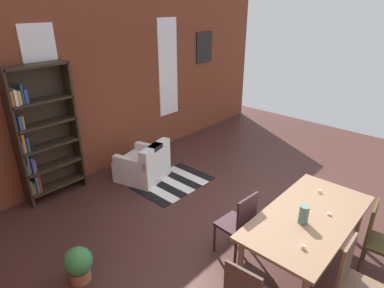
# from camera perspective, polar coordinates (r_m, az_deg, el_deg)

# --- Properties ---
(ground_plane) EXTENTS (10.20, 10.20, 0.00)m
(ground_plane) POSITION_cam_1_polar(r_m,az_deg,el_deg) (5.04, 15.00, -15.57)
(ground_plane) COLOR #42241F
(back_wall_brick) EXTENTS (8.85, 0.12, 3.24)m
(back_wall_brick) POSITION_cam_1_polar(r_m,az_deg,el_deg) (6.61, -13.37, 9.90)
(back_wall_brick) COLOR brown
(back_wall_brick) RESTS_ON ground
(window_pane_0) EXTENTS (0.55, 0.02, 2.11)m
(window_pane_0) POSITION_cam_1_polar(r_m,az_deg,el_deg) (5.87, -24.17, 8.42)
(window_pane_0) COLOR white
(window_pane_1) EXTENTS (0.55, 0.02, 2.11)m
(window_pane_1) POSITION_cam_1_polar(r_m,az_deg,el_deg) (7.37, -4.24, 13.13)
(window_pane_1) COLOR white
(dining_table) EXTENTS (1.96, 0.96, 0.73)m
(dining_table) POSITION_cam_1_polar(r_m,az_deg,el_deg) (4.34, 19.75, -12.54)
(dining_table) COLOR brown
(dining_table) RESTS_ON ground
(vase_on_table) EXTENTS (0.12, 0.12, 0.23)m
(vase_on_table) POSITION_cam_1_polar(r_m,az_deg,el_deg) (4.09, 19.04, -11.62)
(vase_on_table) COLOR #4C7266
(vase_on_table) RESTS_ON dining_table
(tealight_candle_0) EXTENTS (0.04, 0.04, 0.05)m
(tealight_candle_0) POSITION_cam_1_polar(r_m,az_deg,el_deg) (4.80, 21.46, -7.70)
(tealight_candle_0) COLOR silver
(tealight_candle_0) RESTS_ON dining_table
(tealight_candle_1) EXTENTS (0.04, 0.04, 0.05)m
(tealight_candle_1) POSITION_cam_1_polar(r_m,az_deg,el_deg) (3.77, 18.93, -16.72)
(tealight_candle_1) COLOR silver
(tealight_candle_1) RESTS_ON dining_table
(tealight_candle_2) EXTENTS (0.04, 0.04, 0.03)m
(tealight_candle_2) POSITION_cam_1_polar(r_m,az_deg,el_deg) (4.38, 22.92, -11.25)
(tealight_candle_2) COLOR silver
(tealight_candle_2) RESTS_ON dining_table
(dining_chair_far_left) EXTENTS (0.43, 0.43, 0.95)m
(dining_chair_far_left) POSITION_cam_1_polar(r_m,az_deg,el_deg) (4.35, 8.28, -13.53)
(dining_chair_far_left) COLOR #341F23
(dining_chair_far_left) RESTS_ON ground
(dining_chair_near_right) EXTENTS (0.43, 0.43, 0.95)m
(dining_chair_near_right) POSITION_cam_1_polar(r_m,az_deg,el_deg) (4.65, 29.94, -14.17)
(dining_chair_near_right) COLOR #3C2F17
(dining_chair_near_right) RESTS_ON ground
(dining_chair_near_left) EXTENTS (0.41, 0.41, 0.95)m
(dining_chair_near_left) POSITION_cam_1_polar(r_m,az_deg,el_deg) (3.96, 26.63, -20.67)
(dining_chair_near_left) COLOR brown
(dining_chair_near_left) RESTS_ON ground
(bookshelf_tall) EXTENTS (1.00, 0.28, 2.27)m
(bookshelf_tall) POSITION_cam_1_polar(r_m,az_deg,el_deg) (5.81, -24.76, 1.48)
(bookshelf_tall) COLOR #2D2319
(bookshelf_tall) RESTS_ON ground
(armchair_white) EXTENTS (0.98, 0.98, 0.75)m
(armchair_white) POSITION_cam_1_polar(r_m,az_deg,el_deg) (6.25, -8.45, -3.69)
(armchair_white) COLOR white
(armchair_white) RESTS_ON ground
(potted_plant_by_shelf) EXTENTS (0.34, 0.34, 0.46)m
(potted_plant_by_shelf) POSITION_cam_1_polar(r_m,az_deg,el_deg) (4.35, -19.35, -19.23)
(potted_plant_by_shelf) COLOR #9E6042
(potted_plant_by_shelf) RESTS_ON ground
(striped_rug) EXTENTS (1.38, 0.96, 0.01)m
(striped_rug) POSITION_cam_1_polar(r_m,az_deg,el_deg) (6.16, -3.35, -6.80)
(striped_rug) COLOR black
(striped_rug) RESTS_ON ground
(framed_picture) EXTENTS (0.56, 0.03, 0.72)m
(framed_picture) POSITION_cam_1_polar(r_m,az_deg,el_deg) (8.20, 2.15, 16.62)
(framed_picture) COLOR black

